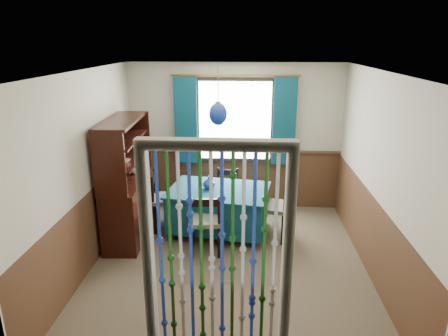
# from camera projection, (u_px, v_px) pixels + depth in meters

# --- Properties ---
(floor) EXTENTS (4.00, 4.00, 0.00)m
(floor) POSITION_uv_depth(u_px,v_px,m) (229.00, 264.00, 5.30)
(floor) COLOR brown
(floor) RESTS_ON ground
(ceiling) EXTENTS (4.00, 4.00, 0.00)m
(ceiling) POSITION_uv_depth(u_px,v_px,m) (230.00, 71.00, 4.54)
(ceiling) COLOR silver
(ceiling) RESTS_ON ground
(wall_back) EXTENTS (3.60, 0.00, 3.60)m
(wall_back) POSITION_uv_depth(u_px,v_px,m) (235.00, 137.00, 6.82)
(wall_back) COLOR #C0B69D
(wall_back) RESTS_ON ground
(wall_front) EXTENTS (3.60, 0.00, 3.60)m
(wall_front) POSITION_uv_depth(u_px,v_px,m) (216.00, 260.00, 3.02)
(wall_front) COLOR #C0B69D
(wall_front) RESTS_ON ground
(wall_left) EXTENTS (0.00, 4.00, 4.00)m
(wall_left) POSITION_uv_depth(u_px,v_px,m) (87.00, 172.00, 5.03)
(wall_left) COLOR #C0B69D
(wall_left) RESTS_ON ground
(wall_right) EXTENTS (0.00, 4.00, 4.00)m
(wall_right) POSITION_uv_depth(u_px,v_px,m) (378.00, 178.00, 4.82)
(wall_right) COLOR #C0B69D
(wall_right) RESTS_ON ground
(wainscot_back) EXTENTS (3.60, 0.00, 3.60)m
(wainscot_back) POSITION_uv_depth(u_px,v_px,m) (234.00, 179.00, 7.04)
(wainscot_back) COLOR #4B2F1C
(wainscot_back) RESTS_ON ground
(wainscot_left) EXTENTS (0.00, 4.00, 4.00)m
(wainscot_left) POSITION_uv_depth(u_px,v_px,m) (94.00, 226.00, 5.25)
(wainscot_left) COLOR #4B2F1C
(wainscot_left) RESTS_ON ground
(wainscot_right) EXTENTS (0.00, 4.00, 4.00)m
(wainscot_right) POSITION_uv_depth(u_px,v_px,m) (370.00, 234.00, 5.05)
(wainscot_right) COLOR #4B2F1C
(wainscot_right) RESTS_ON ground
(window) EXTENTS (1.32, 0.12, 1.42)m
(window) POSITION_uv_depth(u_px,v_px,m) (235.00, 121.00, 6.68)
(window) COLOR black
(window) RESTS_ON wall_back
(doorway) EXTENTS (1.16, 0.12, 2.18)m
(doorway) POSITION_uv_depth(u_px,v_px,m) (217.00, 279.00, 3.14)
(doorway) COLOR silver
(doorway) RESTS_ON ground
(dining_table) EXTENTS (1.61, 1.23, 0.71)m
(dining_table) POSITION_uv_depth(u_px,v_px,m) (219.00, 207.00, 6.07)
(dining_table) COLOR #0E3948
(dining_table) RESTS_ON floor
(chair_near) EXTENTS (0.49, 0.48, 0.91)m
(chair_near) POSITION_uv_depth(u_px,v_px,m) (205.00, 221.00, 5.44)
(chair_near) COLOR black
(chair_near) RESTS_ON floor
(chair_far) EXTENTS (0.43, 0.41, 0.80)m
(chair_far) POSITION_uv_depth(u_px,v_px,m) (226.00, 192.00, 6.64)
(chair_far) COLOR black
(chair_far) RESTS_ON floor
(chair_left) EXTENTS (0.50, 0.51, 0.93)m
(chair_left) POSITION_uv_depth(u_px,v_px,m) (165.00, 199.00, 6.17)
(chair_left) COLOR black
(chair_left) RESTS_ON floor
(chair_right) EXTENTS (0.53, 0.54, 0.94)m
(chair_right) POSITION_uv_depth(u_px,v_px,m) (275.00, 207.00, 5.87)
(chair_right) COLOR black
(chair_right) RESTS_ON floor
(sideboard) EXTENTS (0.55, 1.39, 1.79)m
(sideboard) POSITION_uv_depth(u_px,v_px,m) (127.00, 198.00, 5.90)
(sideboard) COLOR black
(sideboard) RESTS_ON floor
(pendant_lamp) EXTENTS (0.26, 0.26, 0.82)m
(pendant_lamp) POSITION_uv_depth(u_px,v_px,m) (218.00, 114.00, 5.63)
(pendant_lamp) COLOR olive
(pendant_lamp) RESTS_ON ceiling
(vase_table) EXTENTS (0.22, 0.22, 0.18)m
(vase_table) POSITION_uv_depth(u_px,v_px,m) (209.00, 183.00, 5.98)
(vase_table) COLOR navy
(vase_table) RESTS_ON dining_table
(bowl_shelf) EXTENTS (0.19, 0.19, 0.05)m
(bowl_shelf) POSITION_uv_depth(u_px,v_px,m) (124.00, 161.00, 5.51)
(bowl_shelf) COLOR beige
(bowl_shelf) RESTS_ON sideboard
(vase_sideboard) EXTENTS (0.17, 0.17, 0.16)m
(vase_sideboard) POSITION_uv_depth(u_px,v_px,m) (135.00, 169.00, 6.06)
(vase_sideboard) COLOR beige
(vase_sideboard) RESTS_ON sideboard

